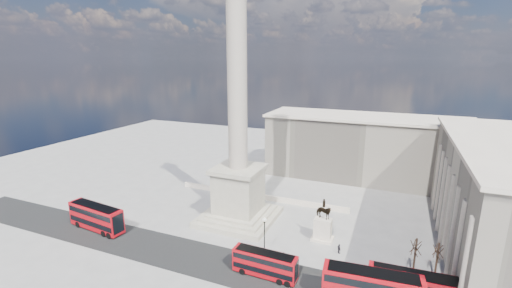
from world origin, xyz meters
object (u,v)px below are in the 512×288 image
object	(u,v)px
red_bus_a	(97,217)
red_bus_c	(372,288)
nelsons_column	(238,156)
pedestrian_crossing	(339,249)
victorian_lamp	(264,234)
equestrian_statue	(323,226)
pedestrian_walking	(283,258)
red_bus_b	(265,264)

from	to	relation	value
red_bus_a	red_bus_c	bearing A→B (deg)	4.22
red_bus_a	red_bus_c	xyz separation A→B (m)	(48.61, -1.66, 0.07)
nelsons_column	pedestrian_crossing	distance (m)	24.21
victorian_lamp	equestrian_statue	world-z (taller)	equestrian_statue
red_bus_a	pedestrian_walking	bearing A→B (deg)	11.26
equestrian_statue	pedestrian_crossing	world-z (taller)	equestrian_statue
red_bus_b	red_bus_c	world-z (taller)	red_bus_c
pedestrian_crossing	victorian_lamp	bearing A→B (deg)	81.23
red_bus_c	nelsons_column	bearing A→B (deg)	144.18
victorian_lamp	pedestrian_crossing	world-z (taller)	victorian_lamp
red_bus_a	victorian_lamp	size ratio (longest dim) A/B	1.78
victorian_lamp	equestrian_statue	size ratio (longest dim) A/B	0.88
equestrian_statue	red_bus_a	bearing A→B (deg)	-162.53
victorian_lamp	nelsons_column	bearing A→B (deg)	132.07
red_bus_c	pedestrian_walking	world-z (taller)	red_bus_c
victorian_lamp	pedestrian_walking	size ratio (longest dim) A/B	3.83
nelsons_column	pedestrian_walking	distance (m)	20.72
red_bus_a	equestrian_statue	xyz separation A→B (m)	(39.37, 12.39, 0.13)
victorian_lamp	pedestrian_walking	world-z (taller)	victorian_lamp
nelsons_column	pedestrian_walking	world-z (taller)	nelsons_column
equestrian_statue	pedestrian_crossing	distance (m)	5.04
equestrian_statue	pedestrian_crossing	size ratio (longest dim) A/B	4.72
pedestrian_walking	pedestrian_crossing	size ratio (longest dim) A/B	1.08
pedestrian_walking	red_bus_b	bearing A→B (deg)	-95.95
red_bus_c	pedestrian_crossing	world-z (taller)	red_bus_c
nelsons_column	red_bus_c	distance (m)	32.27
red_bus_b	pedestrian_crossing	bearing A→B (deg)	50.55
equestrian_statue	red_bus_b	bearing A→B (deg)	-112.29
nelsons_column	equestrian_statue	distance (m)	19.91
nelsons_column	pedestrian_crossing	xyz separation A→B (m)	(20.39, -4.90, -12.10)
nelsons_column	pedestrian_walking	xyz separation A→B (m)	(12.85, -10.93, -12.03)
red_bus_a	equestrian_statue	size ratio (longest dim) A/B	1.56
pedestrian_crossing	red_bus_a	bearing A→B (deg)	65.98
red_bus_b	red_bus_c	distance (m)	14.79
red_bus_a	equestrian_statue	distance (m)	41.27
red_bus_a	red_bus_b	bearing A→B (deg)	4.31
pedestrian_walking	pedestrian_crossing	bearing A→B (deg)	51.07
victorian_lamp	equestrian_statue	xyz separation A→B (m)	(7.47, 8.86, -1.35)
nelsons_column	victorian_lamp	size ratio (longest dim) A/B	7.33
red_bus_b	pedestrian_crossing	distance (m)	13.67
red_bus_b	pedestrian_walking	size ratio (longest dim) A/B	5.43
red_bus_b	victorian_lamp	distance (m)	5.40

